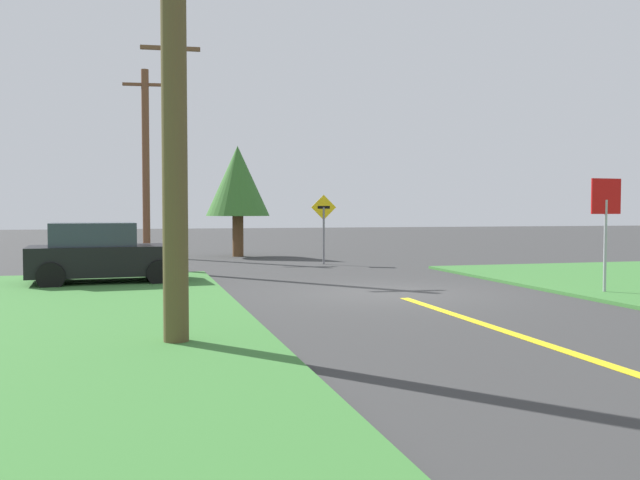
# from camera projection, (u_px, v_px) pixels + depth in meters

# --- Properties ---
(ground_plane) EXTENTS (120.00, 120.00, 0.00)m
(ground_plane) POSITION_uv_depth(u_px,v_px,m) (388.00, 293.00, 15.86)
(ground_plane) COLOR #353535
(lane_stripe_center) EXTENTS (0.20, 14.00, 0.01)m
(lane_stripe_center) POSITION_uv_depth(u_px,v_px,m) (625.00, 370.00, 8.14)
(lane_stripe_center) COLOR yellow
(lane_stripe_center) RESTS_ON ground
(stop_sign) EXTENTS (0.81, 0.09, 2.67)m
(stop_sign) POSITION_uv_depth(u_px,v_px,m) (606.00, 212.00, 15.41)
(stop_sign) COLOR #9EA0A8
(stop_sign) RESTS_ON ground
(parked_car_near_building) EXTENTS (3.95, 2.31, 1.62)m
(parked_car_near_building) POSITION_uv_depth(u_px,v_px,m) (102.00, 254.00, 17.66)
(parked_car_near_building) COLOR black
(parked_car_near_building) RESTS_ON ground
(utility_pole_near) EXTENTS (1.80, 0.40, 9.06)m
(utility_pole_near) POSITION_uv_depth(u_px,v_px,m) (173.00, 18.00, 9.40)
(utility_pole_near) COLOR brown
(utility_pole_near) RESTS_ON ground
(utility_pole_mid) EXTENTS (1.80, 0.31, 7.50)m
(utility_pole_mid) POSITION_uv_depth(u_px,v_px,m) (171.00, 148.00, 20.81)
(utility_pole_mid) COLOR brown
(utility_pole_mid) RESTS_ON ground
(utility_pole_far) EXTENTS (1.80, 0.33, 7.76)m
(utility_pole_far) POSITION_uv_depth(u_px,v_px,m) (146.00, 161.00, 28.03)
(utility_pole_far) COLOR brown
(utility_pole_far) RESTS_ON ground
(direction_sign) EXTENTS (0.90, 0.11, 2.51)m
(direction_sign) POSITION_uv_depth(u_px,v_px,m) (324.00, 221.00, 24.34)
(direction_sign) COLOR slate
(direction_sign) RESTS_ON ground
(oak_tree_left) EXTENTS (2.68, 2.68, 4.66)m
(oak_tree_left) POSITION_uv_depth(u_px,v_px,m) (238.00, 182.00, 28.45)
(oak_tree_left) COLOR brown
(oak_tree_left) RESTS_ON ground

